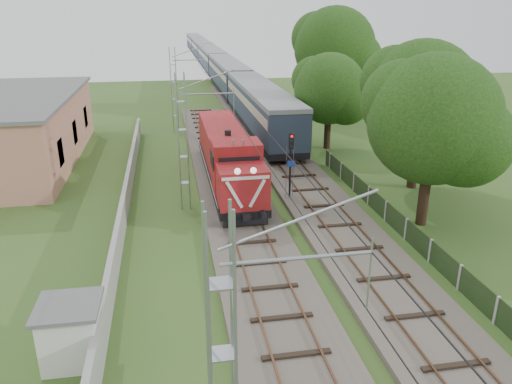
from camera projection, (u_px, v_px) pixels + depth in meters
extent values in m
plane|color=#365821|center=(278.00, 315.00, 19.52)|extent=(140.00, 140.00, 0.00)
cube|color=#6B6054|center=(249.00, 237.00, 25.93)|extent=(4.20, 70.00, 0.30)
cube|color=black|center=(249.00, 233.00, 25.86)|extent=(2.40, 70.00, 0.10)
cube|color=brown|center=(232.00, 233.00, 25.69)|extent=(0.08, 70.00, 0.05)
cube|color=brown|center=(265.00, 231.00, 25.98)|extent=(0.08, 70.00, 0.05)
cube|color=#6B6054|center=(285.00, 161.00, 38.77)|extent=(4.20, 80.00, 0.30)
cube|color=black|center=(285.00, 159.00, 38.70)|extent=(2.40, 80.00, 0.10)
cube|color=brown|center=(274.00, 158.00, 38.53)|extent=(0.08, 80.00, 0.05)
cube|color=brown|center=(295.00, 157.00, 38.81)|extent=(0.08, 80.00, 0.05)
cylinder|color=gray|center=(297.00, 258.00, 9.53)|extent=(3.00, 0.08, 0.08)
cylinder|color=gray|center=(207.00, 94.00, 28.00)|extent=(3.00, 0.08, 0.08)
cylinder|color=gray|center=(189.00, 60.00, 46.48)|extent=(3.00, 0.08, 0.08)
cylinder|color=black|center=(234.00, 116.00, 28.70)|extent=(0.03, 70.00, 0.03)
cylinder|color=black|center=(234.00, 93.00, 28.25)|extent=(0.03, 70.00, 0.03)
cube|color=#9E9E99|center=(126.00, 200.00, 29.26)|extent=(0.25, 40.00, 1.50)
cube|color=tan|center=(20.00, 130.00, 38.33)|extent=(8.00, 20.00, 5.00)
cube|color=#606060|center=(15.00, 96.00, 37.43)|extent=(8.40, 20.40, 0.25)
cube|color=black|center=(60.00, 152.00, 33.55)|extent=(0.10, 1.60, 1.80)
cube|color=black|center=(74.00, 132.00, 39.09)|extent=(0.10, 1.60, 1.80)
cube|color=black|center=(85.00, 117.00, 44.63)|extent=(0.10, 1.60, 1.80)
cube|color=black|center=(430.00, 251.00, 23.41)|extent=(0.05, 32.00, 1.15)
cube|color=#9E9E99|center=(330.00, 161.00, 37.26)|extent=(0.12, 0.12, 1.20)
cube|color=black|center=(228.00, 171.00, 33.70)|extent=(2.78, 15.74, 0.46)
cube|color=black|center=(238.00, 202.00, 29.09)|extent=(2.04, 3.33, 0.46)
cube|color=black|center=(219.00, 155.00, 38.50)|extent=(2.04, 3.33, 0.46)
cube|color=black|center=(246.00, 222.00, 26.64)|extent=(2.41, 0.23, 0.32)
cube|color=#AF1327|center=(242.00, 186.00, 27.05)|extent=(2.68, 2.31, 2.13)
sphere|color=white|center=(237.00, 171.00, 25.54)|extent=(0.33, 0.33, 0.33)
sphere|color=white|center=(253.00, 170.00, 25.68)|extent=(0.33, 0.33, 0.33)
cube|color=silver|center=(234.00, 195.00, 25.88)|extent=(0.93, 0.06, 1.55)
cube|color=silver|center=(257.00, 193.00, 26.08)|extent=(0.93, 0.06, 1.55)
cube|color=silver|center=(246.00, 178.00, 25.68)|extent=(2.50, 0.06, 0.17)
cube|color=#AF1327|center=(236.00, 166.00, 29.00)|extent=(2.78, 2.22, 2.96)
cube|color=black|center=(239.00, 164.00, 27.80)|extent=(2.31, 0.06, 0.83)
cube|color=#AF1327|center=(223.00, 142.00, 35.30)|extent=(2.59, 11.20, 2.41)
cylinder|color=black|center=(228.00, 133.00, 32.23)|extent=(0.41, 0.41, 0.37)
cylinder|color=gray|center=(233.00, 143.00, 27.71)|extent=(0.11, 0.11, 0.32)
cylinder|color=gray|center=(243.00, 142.00, 27.81)|extent=(0.11, 0.11, 0.32)
cube|color=black|center=(260.00, 123.00, 47.97)|extent=(3.13, 23.76, 0.54)
cube|color=#293745|center=(260.00, 105.00, 47.37)|extent=(3.24, 23.76, 2.92)
cube|color=#BFB294|center=(260.00, 100.00, 47.19)|extent=(3.28, 22.81, 0.81)
cube|color=gray|center=(261.00, 88.00, 46.81)|extent=(3.29, 23.76, 0.38)
cube|color=black|center=(228.00, 86.00, 70.91)|extent=(3.13, 23.76, 0.54)
cube|color=#293745|center=(228.00, 74.00, 70.32)|extent=(3.24, 23.76, 2.92)
cube|color=#BFB294|center=(228.00, 70.00, 70.13)|extent=(3.28, 22.81, 0.81)
cube|color=gray|center=(228.00, 62.00, 69.76)|extent=(3.29, 23.76, 0.38)
cube|color=black|center=(212.00, 67.00, 93.86)|extent=(3.13, 23.76, 0.54)
cube|color=#293745|center=(211.00, 58.00, 93.26)|extent=(3.24, 23.76, 2.92)
cube|color=#BFB294|center=(211.00, 55.00, 93.07)|extent=(3.28, 22.81, 0.81)
cube|color=gray|center=(211.00, 49.00, 92.70)|extent=(3.29, 23.76, 0.38)
cube|color=black|center=(202.00, 56.00, 116.80)|extent=(3.13, 23.76, 0.54)
cube|color=#293745|center=(201.00, 48.00, 116.20)|extent=(3.24, 23.76, 2.92)
cube|color=#BFB294|center=(201.00, 46.00, 116.02)|extent=(3.28, 22.81, 0.81)
cube|color=gray|center=(201.00, 41.00, 115.64)|extent=(3.29, 23.76, 0.38)
cube|color=black|center=(195.00, 48.00, 139.74)|extent=(3.13, 23.76, 0.54)
cube|color=#293745|center=(195.00, 42.00, 139.15)|extent=(3.24, 23.76, 2.92)
cube|color=#BFB294|center=(195.00, 40.00, 138.96)|extent=(3.28, 22.81, 0.81)
cube|color=gray|center=(194.00, 36.00, 138.59)|extent=(3.29, 23.76, 0.38)
cylinder|color=black|center=(290.00, 168.00, 30.30)|extent=(0.12, 0.12, 4.43)
cube|color=black|center=(291.00, 141.00, 29.60)|extent=(0.35, 0.28, 0.98)
sphere|color=red|center=(292.00, 136.00, 29.39)|extent=(0.16, 0.16, 0.16)
sphere|color=black|center=(292.00, 142.00, 29.50)|extent=(0.16, 0.16, 0.16)
sphere|color=black|center=(292.00, 147.00, 29.61)|extent=(0.16, 0.16, 0.16)
cube|color=#1A3C9E|center=(291.00, 164.00, 30.12)|extent=(0.48, 0.19, 0.35)
cube|color=silver|center=(72.00, 334.00, 16.75)|extent=(1.85, 1.85, 2.00)
cube|color=#606060|center=(68.00, 307.00, 16.38)|extent=(2.13, 2.13, 0.14)
cylinder|color=#321F14|center=(425.00, 188.00, 27.14)|extent=(0.59, 0.59, 4.19)
sphere|color=#10330E|center=(433.00, 119.00, 25.82)|extent=(6.85, 6.85, 6.85)
sphere|color=#10330E|center=(466.00, 141.00, 25.43)|extent=(4.80, 4.80, 4.80)
sphere|color=#10330E|center=(403.00, 101.00, 26.47)|extent=(4.45, 4.45, 4.45)
cylinder|color=#321F14|center=(415.00, 156.00, 32.86)|extent=(0.64, 0.64, 4.33)
sphere|color=#10330E|center=(421.00, 96.00, 31.50)|extent=(7.08, 7.08, 7.08)
sphere|color=#10330E|center=(449.00, 114.00, 31.10)|extent=(4.96, 4.96, 4.96)
sphere|color=#10330E|center=(396.00, 81.00, 32.17)|extent=(4.60, 4.60, 4.60)
cylinder|color=#321F14|center=(328.00, 128.00, 42.37)|extent=(0.55, 0.55, 3.60)
sphere|color=#10330E|center=(330.00, 89.00, 41.23)|extent=(5.90, 5.90, 5.90)
sphere|color=#10330E|center=(346.00, 100.00, 40.90)|extent=(4.13, 4.13, 4.13)
sphere|color=#10330E|center=(314.00, 79.00, 41.79)|extent=(3.83, 3.83, 3.83)
cylinder|color=#321F14|center=(332.00, 94.00, 54.26)|extent=(0.62, 0.62, 5.24)
sphere|color=#10330E|center=(335.00, 48.00, 52.61)|extent=(8.58, 8.58, 8.58)
sphere|color=#10330E|center=(354.00, 61.00, 52.12)|extent=(6.01, 6.01, 6.01)
sphere|color=#10330E|center=(317.00, 38.00, 53.42)|extent=(5.58, 5.58, 5.58)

